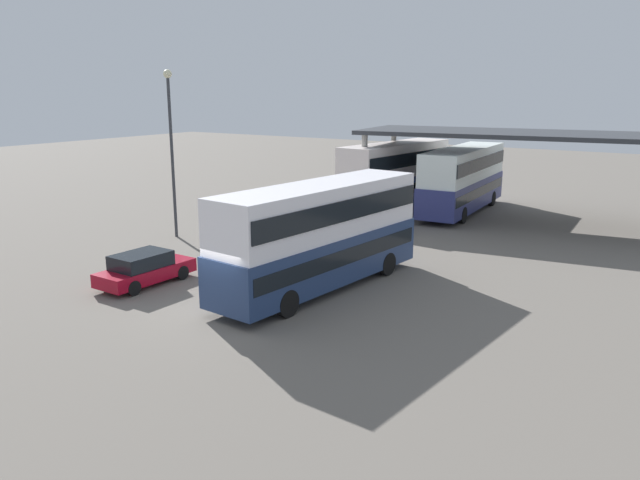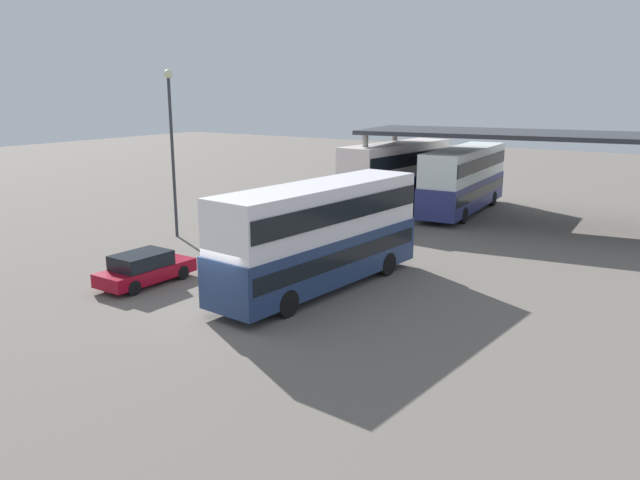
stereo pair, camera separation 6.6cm
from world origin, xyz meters
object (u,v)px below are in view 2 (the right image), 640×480
Objects in this scene: double_decker_main at (320,232)px; double_decker_near_canopy at (396,174)px; parked_hatchback at (145,268)px; double_decker_mid_row at (464,177)px; lamppost_tall at (172,135)px.

double_decker_main is 17.34m from double_decker_near_canopy.
parked_hatchback is 0.38× the size of double_decker_mid_row.
double_decker_main is 18.28m from double_decker_mid_row.
double_decker_near_canopy is 0.95× the size of double_decker_mid_row.
double_decker_near_canopy is at bearing 108.93° from double_decker_mid_row.
double_decker_main is 0.97× the size of double_decker_mid_row.
double_decker_near_canopy is at bearing 22.13° from double_decker_main.
double_decker_near_canopy is (1.37, 20.11, 1.73)m from parked_hatchback.
double_decker_mid_row is (-0.91, 18.26, -0.04)m from double_decker_main.
double_decker_mid_row is (5.38, 21.74, 1.60)m from parked_hatchback.
lamppost_tall is at bearing 79.56° from double_decker_main.
double_decker_mid_row is at bearing 54.86° from lamppost_tall.
double_decker_mid_row is at bearing -62.49° from double_decker_near_canopy.
lamppost_tall is (-5.15, 6.77, 4.76)m from parked_hatchback.
double_decker_mid_row reaches higher than parked_hatchback.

